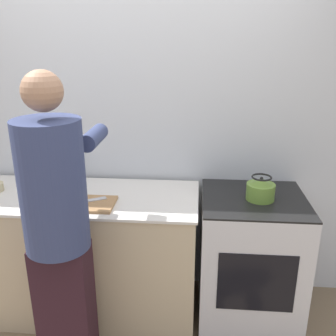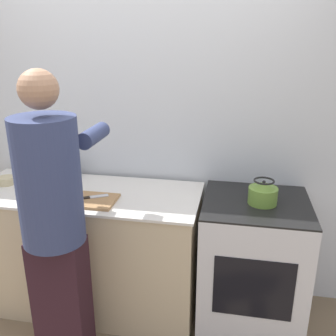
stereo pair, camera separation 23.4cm
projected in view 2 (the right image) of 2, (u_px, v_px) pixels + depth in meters
The scene contains 9 objects.
wall_back at pixel (146, 128), 2.80m from camera, with size 8.00×0.05×2.60m.
counter at pixel (88, 248), 2.78m from camera, with size 1.63×0.67×0.92m.
oven at pixel (252, 264), 2.56m from camera, with size 0.68×0.65×0.94m.
person at pixel (54, 219), 2.09m from camera, with size 0.39×0.63×1.80m.
cutting_board at pixel (88, 200), 2.47m from camera, with size 0.37×0.25×0.02m.
knife at pixel (93, 197), 2.49m from camera, with size 0.19×0.12×0.01m.
kettle at pixel (263, 194), 2.37m from camera, with size 0.18×0.18×0.16m.
bowl_prep at pixel (6, 181), 2.75m from camera, with size 0.12×0.12×0.06m.
canister_jar at pixel (69, 170), 2.86m from camera, with size 0.13×0.13×0.13m.
Camera 2 is at (0.67, -1.94, 1.94)m, focal length 40.00 mm.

